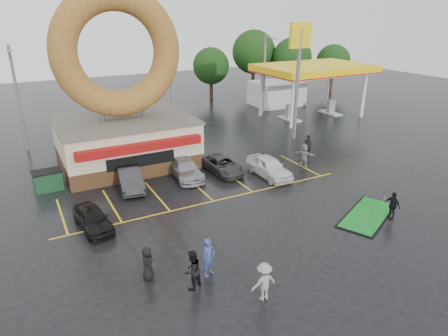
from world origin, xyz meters
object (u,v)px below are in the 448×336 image
gas_station (297,81)px  streetlight_right (265,73)px  shell_sign (299,60)px  car_silver (185,169)px  dumpster (48,181)px  car_black (93,218)px  donut_shop (123,109)px  car_dgrey (130,178)px  car_grey (222,165)px  person_blue (209,257)px  streetlight_mid (171,82)px  person_cameraman (392,205)px  putting_green (368,215)px  car_white (269,167)px  streetlight_left (18,97)px

gas_station → streetlight_right: bearing=166.3°
shell_sign → car_silver: size_ratio=2.30×
shell_sign → dumpster: bearing=-175.8°
streetlight_right → dumpster: streetlight_right is taller
gas_station → car_black: gas_station is taller
donut_shop → car_dgrey: size_ratio=3.14×
car_black → car_grey: (10.41, 4.03, -0.03)m
person_blue → streetlight_mid: bearing=52.3°
car_black → dumpster: size_ratio=2.06×
person_cameraman → putting_green: size_ratio=0.31×
streetlight_mid → car_black: size_ratio=2.43×
streetlight_mid → car_black: bearing=-123.6°
donut_shop → person_cameraman: bearing=-55.5°
car_black → car_white: car_white is taller
car_silver → dumpster: 9.50m
streetlight_left → dumpster: (0.77, -9.55, -4.13)m
shell_sign → person_blue: 23.59m
car_black → streetlight_left: bearing=91.0°
donut_shop → person_cameraman: size_ratio=8.05×
streetlight_right → car_dgrey: (-20.19, -13.92, -4.07)m
streetlight_right → putting_green: 26.56m
streetlight_left → dumpster: streetlight_left is taller
gas_station → streetlight_right: (-4.00, 0.98, 1.08)m
shell_sign → car_dgrey: size_ratio=2.46×
car_dgrey → car_grey: car_dgrey is taller
gas_station → shell_sign: 11.93m
car_silver → car_grey: (2.87, -0.47, -0.06)m
car_dgrey → person_blue: person_blue is taller
person_cameraman → car_dgrey: bearing=-137.7°
streetlight_left → car_white: (15.54, -14.69, -4.03)m
donut_shop → putting_green: size_ratio=2.46×
car_dgrey → car_white: car_white is taller
car_dgrey → streetlight_mid: bearing=65.0°
streetlight_right → person_cameraman: 26.90m
streetlight_right → putting_green: bearing=-109.3°
donut_shop → dumpster: bearing=-157.3°
car_silver → person_blue: size_ratio=2.39×
streetlight_mid → gas_station: bearing=0.1°
shell_sign → car_silver: 15.20m
shell_sign → gas_station: bearing=51.9°
car_silver → dumpster: (-9.20, 2.37, -0.02)m
person_blue → dumpster: bearing=91.8°
streetlight_left → gas_station: bearing=2.0°
car_dgrey → putting_green: size_ratio=0.78×
donut_shop → car_black: size_ratio=3.64×
car_grey → car_white: 3.56m
car_black → dumpster: (-1.66, 6.87, 0.02)m
streetlight_left → car_dgrey: size_ratio=2.09×
streetlight_left → person_blue: 24.49m
streetlight_left → person_cameraman: (18.36, -23.49, -3.94)m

